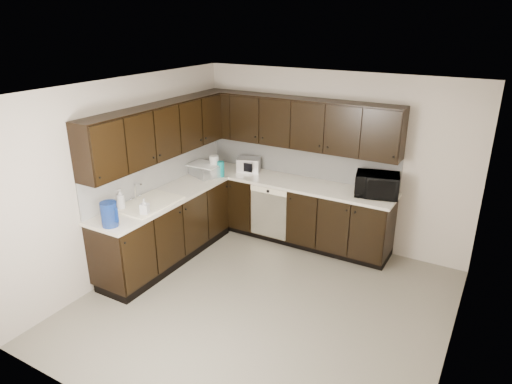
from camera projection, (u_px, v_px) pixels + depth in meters
floor at (263, 305)px, 5.37m from camera, size 4.00×4.00×0.00m
ceiling at (265, 90)px, 4.46m from camera, size 4.00×4.00×0.00m
wall_back at (332, 160)px, 6.53m from camera, size 4.00×0.02×2.50m
wall_left at (128, 177)px, 5.84m from camera, size 0.02×4.00×2.50m
wall_right at (464, 253)px, 3.99m from camera, size 0.02×4.00×2.50m
wall_front at (131, 302)px, 3.30m from camera, size 4.00×0.02×2.50m
lower_cabinets at (240, 221)px, 6.58m from camera, size 3.00×2.80×0.90m
countertop at (239, 188)px, 6.40m from camera, size 3.03×2.83×0.04m
backsplash at (234, 164)px, 6.57m from camera, size 3.00×2.80×0.48m
upper_cabinets at (236, 127)px, 6.21m from camera, size 3.00×2.80×0.70m
dishwasher at (269, 210)px, 6.63m from camera, size 0.58×0.04×0.78m
sink at (148, 209)px, 5.82m from camera, size 0.54×0.82×0.42m
microwave at (377, 185)px, 6.02m from camera, size 0.63×0.50×0.31m
soap_bottle_a at (144, 207)px, 5.46m from camera, size 0.12×0.12×0.21m
soap_bottle_b at (121, 199)px, 5.61m from camera, size 0.11×0.11×0.27m
toaster_oven at (249, 165)px, 6.99m from camera, size 0.40×0.35×0.21m
storage_bin at (205, 170)px, 6.81m from camera, size 0.53×0.47×0.17m
blue_pitcher at (109, 214)px, 5.16m from camera, size 0.19×0.19×0.29m
teal_tumbler at (221, 169)px, 6.76m from camera, size 0.13×0.13×0.23m
paper_towel_roll at (214, 166)px, 6.80m from camera, size 0.18×0.18×0.30m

